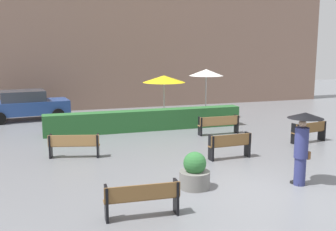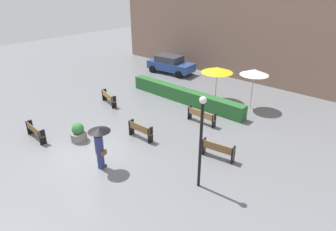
# 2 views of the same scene
# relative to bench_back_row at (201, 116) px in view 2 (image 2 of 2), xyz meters

# --- Properties ---
(ground_plane) EXTENTS (60.00, 60.00, 0.00)m
(ground_plane) POSITION_rel_bench_back_row_xyz_m (-2.07, -6.53, -0.49)
(ground_plane) COLOR slate
(bench_back_row) EXTENTS (1.88, 0.36, 0.82)m
(bench_back_row) POSITION_rel_bench_back_row_xyz_m (0.00, 0.00, 0.00)
(bench_back_row) COLOR #9E7242
(bench_back_row) RESTS_ON ground
(bench_near_left) EXTENTS (1.74, 0.43, 0.81)m
(bench_near_left) POSITION_rel_bench_back_row_xyz_m (-5.43, -7.47, -0.00)
(bench_near_left) COLOR brown
(bench_near_left) RESTS_ON ground
(bench_mid_center) EXTENTS (1.55, 0.40, 0.88)m
(bench_mid_center) POSITION_rel_bench_back_row_xyz_m (-1.32, -3.69, 0.03)
(bench_mid_center) COLOR brown
(bench_mid_center) RESTS_ON ground
(bench_far_right) EXTENTS (1.65, 0.61, 0.83)m
(bench_far_right) POSITION_rel_bench_back_row_xyz_m (2.82, -2.52, 0.00)
(bench_far_right) COLOR brown
(bench_far_right) RESTS_ON ground
(bench_far_left) EXTENTS (1.77, 0.76, 0.82)m
(bench_far_left) POSITION_rel_bench_back_row_xyz_m (-6.43, -1.86, 0.00)
(bench_far_left) COLOR #9E7242
(bench_far_left) RESTS_ON ground
(pedestrian_with_umbrella) EXTENTS (0.98, 0.98, 2.06)m
(pedestrian_with_umbrella) POSITION_rel_bench_back_row_xyz_m (-0.64, -6.70, 0.85)
(pedestrian_with_umbrella) COLOR navy
(pedestrian_with_umbrella) RESTS_ON ground
(planter_pot) EXTENTS (0.84, 0.84, 1.02)m
(planter_pot) POSITION_rel_bench_back_row_xyz_m (-3.57, -6.02, -0.06)
(planter_pot) COLOR slate
(planter_pot) RESTS_ON ground
(lamp_post) EXTENTS (0.28, 0.28, 3.99)m
(lamp_post) POSITION_rel_bench_back_row_xyz_m (3.38, -4.78, 1.95)
(lamp_post) COLOR black
(lamp_post) RESTS_ON ground
(patio_umbrella_yellow) EXTENTS (2.16, 2.16, 2.39)m
(patio_umbrella_yellow) POSITION_rel_bench_back_row_xyz_m (-1.40, 3.59, 1.72)
(patio_umbrella_yellow) COLOR silver
(patio_umbrella_yellow) RESTS_ON ground
(patio_umbrella_white) EXTENTS (1.82, 1.82, 2.65)m
(patio_umbrella_white) POSITION_rel_bench_back_row_xyz_m (1.10, 3.99, 1.97)
(patio_umbrella_white) COLOR silver
(patio_umbrella_white) RESTS_ON ground
(hedge_strip) EXTENTS (9.22, 0.70, 0.95)m
(hedge_strip) POSITION_rel_bench_back_row_xyz_m (-2.81, 1.87, -0.02)
(hedge_strip) COLOR #28602D
(hedge_strip) RESTS_ON ground
(building_facade) EXTENTS (28.00, 1.20, 10.81)m
(building_facade) POSITION_rel_bench_back_row_xyz_m (-2.07, 9.47, 4.92)
(building_facade) COLOR #846656
(building_facade) RESTS_ON ground
(parked_car) EXTENTS (4.37, 2.34, 1.57)m
(parked_car) POSITION_rel_bench_back_row_xyz_m (-8.12, 6.41, 0.33)
(parked_car) COLOR #28478C
(parked_car) RESTS_ON ground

